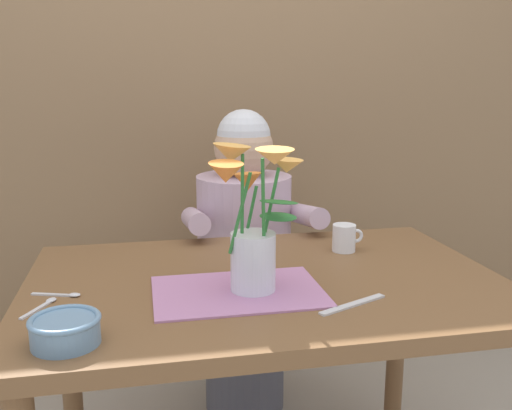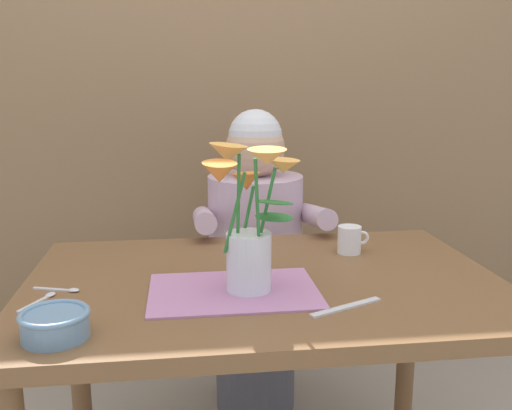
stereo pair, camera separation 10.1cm
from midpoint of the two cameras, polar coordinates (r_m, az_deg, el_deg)
wood_panel_backdrop at (r=2.41m, az=-5.76°, el=12.79°), size 4.00×0.10×2.50m
dining_table at (r=1.49m, az=-1.01°, el=-10.85°), size 1.20×0.80×0.74m
seated_person at (r=2.10m, az=-2.56°, el=-6.21°), size 0.45×0.47×1.14m
striped_placemat at (r=1.36m, az=-3.96°, el=-8.70°), size 0.40×0.28×0.00m
flower_vase at (r=1.31m, az=-2.58°, el=-1.64°), size 0.25×0.29×0.35m
ceramic_bowl at (r=1.17m, az=-21.04°, el=-11.62°), size 0.14×0.14×0.06m
dinner_knife at (r=1.29m, az=7.48°, el=-9.92°), size 0.18×0.09×0.00m
ceramic_mug at (r=1.68m, az=7.19°, el=-3.30°), size 0.09×0.07×0.08m
spoon_0 at (r=1.43m, az=-20.71°, el=-8.46°), size 0.12×0.05×0.01m
spoon_1 at (r=1.38m, az=-22.54°, el=-9.27°), size 0.07×0.11×0.01m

